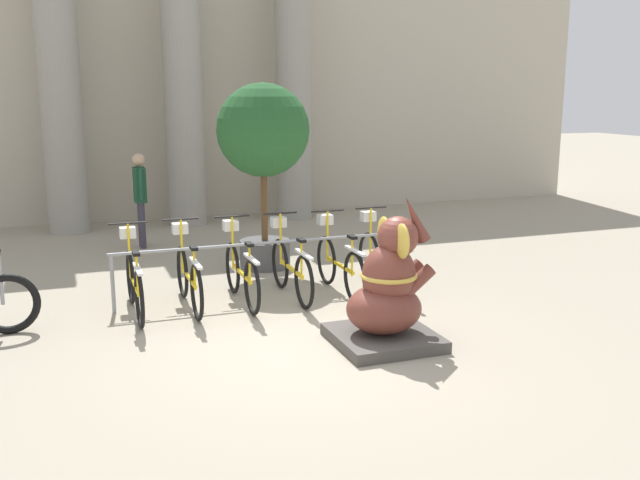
{
  "coord_description": "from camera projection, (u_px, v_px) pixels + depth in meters",
  "views": [
    {
      "loc": [
        -2.44,
        -7.04,
        2.78
      ],
      "look_at": [
        0.43,
        0.78,
        1.0
      ],
      "focal_mm": 40.0,
      "sensor_mm": 36.0,
      "label": 1
    }
  ],
  "objects": [
    {
      "name": "bicycle_4",
      "position": [
        339.0,
        263.0,
        9.8
      ],
      "size": [
        0.48,
        1.75,
        1.09
      ],
      "color": "black",
      "rests_on": "ground_plane"
    },
    {
      "name": "bicycle_3",
      "position": [
        291.0,
        267.0,
        9.6
      ],
      "size": [
        0.48,
        1.75,
        1.09
      ],
      "color": "black",
      "rests_on": "ground_plane"
    },
    {
      "name": "building_facade",
      "position": [
        175.0,
        77.0,
        15.13
      ],
      "size": [
        20.0,
        0.2,
        6.0
      ],
      "color": "#BCB29E",
      "rests_on": "ground_plane"
    },
    {
      "name": "bicycle_0",
      "position": [
        134.0,
        281.0,
        8.87
      ],
      "size": [
        0.48,
        1.75,
        1.09
      ],
      "color": "black",
      "rests_on": "ground_plane"
    },
    {
      "name": "column_right",
      "position": [
        294.0,
        96.0,
        15.08
      ],
      "size": [
        0.97,
        0.97,
        5.16
      ],
      "color": "gray",
      "rests_on": "ground_plane"
    },
    {
      "name": "bicycle_1",
      "position": [
        189.0,
        276.0,
        9.15
      ],
      "size": [
        0.48,
        1.75,
        1.09
      ],
      "color": "black",
      "rests_on": "ground_plane"
    },
    {
      "name": "potted_tree",
      "position": [
        263.0,
        141.0,
        10.9
      ],
      "size": [
        1.43,
        1.43,
        2.87
      ],
      "color": "#4C4C4C",
      "rests_on": "ground_plane"
    },
    {
      "name": "bike_rack",
      "position": [
        264.0,
        253.0,
        9.54
      ],
      "size": [
        4.04,
        0.05,
        0.77
      ],
      "color": "gray",
      "rests_on": "ground_plane"
    },
    {
      "name": "ground_plane",
      "position": [
        308.0,
        345.0,
        7.86
      ],
      "size": [
        60.0,
        60.0,
        0.0
      ],
      "primitive_type": "plane",
      "color": "#9E937F"
    },
    {
      "name": "elephant_statue",
      "position": [
        388.0,
        294.0,
        7.81
      ],
      "size": [
        1.1,
        1.1,
        1.67
      ],
      "color": "#4C4742",
      "rests_on": "ground_plane"
    },
    {
      "name": "person_pedestrian",
      "position": [
        140.0,
        192.0,
        12.49
      ],
      "size": [
        0.22,
        0.47,
        1.67
      ],
      "color": "#383342",
      "rests_on": "ground_plane"
    },
    {
      "name": "bicycle_5",
      "position": [
        383.0,
        259.0,
        10.06
      ],
      "size": [
        0.48,
        1.75,
        1.09
      ],
      "color": "black",
      "rests_on": "ground_plane"
    },
    {
      "name": "column_middle",
      "position": [
        184.0,
        96.0,
        14.29
      ],
      "size": [
        0.97,
        0.97,
        5.16
      ],
      "color": "gray",
      "rests_on": "ground_plane"
    },
    {
      "name": "column_left",
      "position": [
        61.0,
        97.0,
        13.51
      ],
      "size": [
        0.97,
        0.97,
        5.16
      ],
      "color": "gray",
      "rests_on": "ground_plane"
    },
    {
      "name": "bicycle_2",
      "position": [
        241.0,
        271.0,
        9.36
      ],
      "size": [
        0.48,
        1.75,
        1.09
      ],
      "color": "black",
      "rests_on": "ground_plane"
    }
  ]
}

